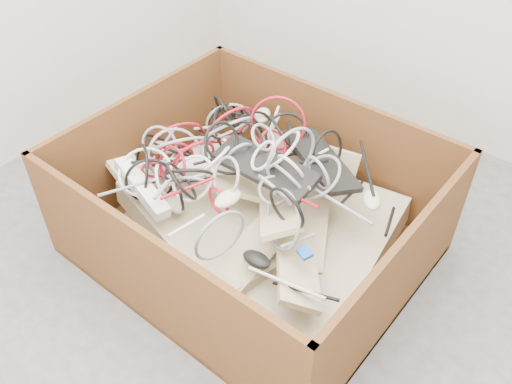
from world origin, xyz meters
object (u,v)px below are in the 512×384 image
Objects in this scene: cardboard_box at (249,224)px; power_strip_right at (142,187)px; power_strip_left at (196,166)px; vga_plug at (305,253)px.

power_strip_right is (-0.29, -0.27, 0.22)m from cardboard_box.
vga_plug is (0.57, -0.08, -0.02)m from power_strip_left.
power_strip_left is at bearing -163.34° from cardboard_box.
power_strip_right is at bearing -148.95° from vga_plug.
cardboard_box is 27.99× the size of vga_plug.
vga_plug is at bearing -30.64° from power_strip_left.
cardboard_box is at bearing -5.87° from power_strip_left.
power_strip_right is 6.89× the size of vga_plug.
power_strip_left is (-0.21, -0.06, 0.23)m from cardboard_box.
cardboard_box is 0.32m from power_strip_left.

